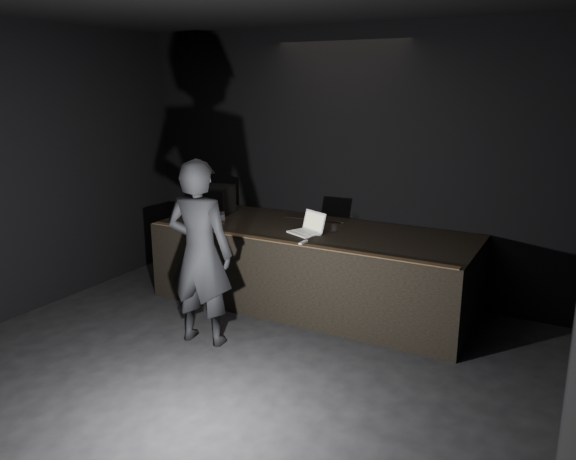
# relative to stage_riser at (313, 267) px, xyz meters

# --- Properties ---
(ground) EXTENTS (7.00, 7.00, 0.00)m
(ground) POSITION_rel_stage_riser_xyz_m (0.00, -2.73, -0.50)
(ground) COLOR black
(ground) RESTS_ON ground
(room_walls) EXTENTS (6.10, 7.10, 3.52)m
(room_walls) POSITION_rel_stage_riser_xyz_m (0.00, -2.73, 1.52)
(room_walls) COLOR black
(room_walls) RESTS_ON ground
(stage_riser) EXTENTS (4.00, 1.50, 1.00)m
(stage_riser) POSITION_rel_stage_riser_xyz_m (0.00, 0.00, 0.00)
(stage_riser) COLOR black
(stage_riser) RESTS_ON ground
(riser_lip) EXTENTS (3.92, 0.10, 0.01)m
(riser_lip) POSITION_rel_stage_riser_xyz_m (0.00, -0.71, 0.51)
(riser_lip) COLOR brown
(riser_lip) RESTS_ON stage_riser
(stage_monitor) EXTENTS (0.65, 0.53, 0.39)m
(stage_monitor) POSITION_rel_stage_riser_xyz_m (-1.67, 0.13, 0.70)
(stage_monitor) COLOR black
(stage_monitor) RESTS_ON stage_riser
(cable) EXTENTS (0.85, 0.10, 0.02)m
(cable) POSITION_rel_stage_riser_xyz_m (-0.20, 0.41, 0.51)
(cable) COLOR black
(cable) RESTS_ON stage_riser
(laptop) EXTENTS (0.47, 0.45, 0.25)m
(laptop) POSITION_rel_stage_riser_xyz_m (0.02, -0.19, 0.57)
(laptop) COLOR white
(laptop) RESTS_ON stage_riser
(beer_can) EXTENTS (0.07, 0.07, 0.16)m
(beer_can) POSITION_rel_stage_riser_xyz_m (-1.16, -0.32, 0.58)
(beer_can) COLOR silver
(beer_can) RESTS_ON stage_riser
(plastic_cup) EXTENTS (0.08, 0.08, 0.10)m
(plastic_cup) POSITION_rel_stage_riser_xyz_m (0.29, -0.01, 0.55)
(plastic_cup) COLOR white
(plastic_cup) RESTS_ON stage_riser
(wii_remote) EXTENTS (0.04, 0.16, 0.03)m
(wii_remote) POSITION_rel_stage_riser_xyz_m (0.19, -0.65, 0.51)
(wii_remote) COLOR silver
(wii_remote) RESTS_ON stage_riser
(person) EXTENTS (0.80, 0.58, 2.03)m
(person) POSITION_rel_stage_riser_xyz_m (-0.59, -1.54, 0.51)
(person) COLOR black
(person) RESTS_ON ground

